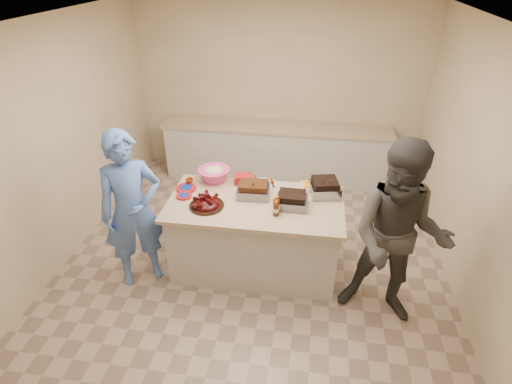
# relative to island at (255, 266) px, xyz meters

# --- Properties ---
(room) EXTENTS (4.50, 5.00, 2.70)m
(room) POSITION_rel_island_xyz_m (-0.03, 0.07, 0.00)
(room) COLOR beige
(room) RESTS_ON ground
(back_counter) EXTENTS (3.60, 0.64, 0.90)m
(back_counter) POSITION_rel_island_xyz_m (-0.03, 2.27, 0.45)
(back_counter) COLOR beige
(back_counter) RESTS_ON ground
(island) EXTENTS (1.91, 1.01, 0.90)m
(island) POSITION_rel_island_xyz_m (0.00, 0.00, 0.00)
(island) COLOR beige
(island) RESTS_ON ground
(rib_platter) EXTENTS (0.46, 0.46, 0.15)m
(rib_platter) POSITION_rel_island_xyz_m (-0.50, -0.16, 0.90)
(rib_platter) COLOR #410606
(rib_platter) RESTS_ON island
(pulled_pork_tray) EXTENTS (0.36, 0.28, 0.11)m
(pulled_pork_tray) POSITION_rel_island_xyz_m (-0.04, 0.12, 0.90)
(pulled_pork_tray) COLOR #47230F
(pulled_pork_tray) RESTS_ON island
(brisket_tray) EXTENTS (0.33, 0.27, 0.10)m
(brisket_tray) POSITION_rel_island_xyz_m (0.39, -0.02, 0.90)
(brisket_tray) COLOR black
(brisket_tray) RESTS_ON island
(roasting_pan) EXTENTS (0.37, 0.37, 0.13)m
(roasting_pan) POSITION_rel_island_xyz_m (0.74, 0.28, 0.90)
(roasting_pan) COLOR gray
(roasting_pan) RESTS_ON island
(coleslaw_bowl) EXTENTS (0.38, 0.38, 0.26)m
(coleslaw_bowl) POSITION_rel_island_xyz_m (-0.55, 0.40, 0.90)
(coleslaw_bowl) COLOR #D53A7F
(coleslaw_bowl) RESTS_ON island
(sausage_plate) EXTENTS (0.35, 0.35, 0.05)m
(sausage_plate) POSITION_rel_island_xyz_m (0.04, 0.40, 0.90)
(sausage_plate) COLOR silver
(sausage_plate) RESTS_ON island
(mac_cheese_dish) EXTENTS (0.31, 0.26, 0.07)m
(mac_cheese_dish) POSITION_rel_island_xyz_m (0.61, 0.39, 0.90)
(mac_cheese_dish) COLOR orange
(mac_cheese_dish) RESTS_ON island
(bbq_bottle_a) EXTENTS (0.07, 0.07, 0.21)m
(bbq_bottle_a) POSITION_rel_island_xyz_m (0.25, -0.18, 0.90)
(bbq_bottle_a) COLOR #3C1B0A
(bbq_bottle_a) RESTS_ON island
(bbq_bottle_b) EXTENTS (0.06, 0.06, 0.17)m
(bbq_bottle_b) POSITION_rel_island_xyz_m (0.25, -0.22, 0.90)
(bbq_bottle_b) COLOR #3C1B0A
(bbq_bottle_b) RESTS_ON island
(mustard_bottle) EXTENTS (0.04, 0.04, 0.12)m
(mustard_bottle) POSITION_rel_island_xyz_m (-0.18, 0.16, 0.90)
(mustard_bottle) COLOR #F2A300
(mustard_bottle) RESTS_ON island
(sauce_bowl) EXTENTS (0.13, 0.04, 0.13)m
(sauce_bowl) POSITION_rel_island_xyz_m (-0.14, 0.12, 0.90)
(sauce_bowl) COLOR silver
(sauce_bowl) RESTS_ON island
(plate_stack_large) EXTENTS (0.23, 0.23, 0.03)m
(plate_stack_large) POSITION_rel_island_xyz_m (-0.82, 0.15, 0.90)
(plate_stack_large) COLOR #A71115
(plate_stack_large) RESTS_ON island
(plate_stack_small) EXTENTS (0.17, 0.17, 0.02)m
(plate_stack_small) POSITION_rel_island_xyz_m (-0.80, -0.01, 0.90)
(plate_stack_small) COLOR #A71115
(plate_stack_small) RESTS_ON island
(plastic_cup) EXTENTS (0.09, 0.08, 0.09)m
(plastic_cup) POSITION_rel_island_xyz_m (-0.81, 0.25, 0.90)
(plastic_cup) COLOR #8E320A
(plastic_cup) RESTS_ON island
(basket_stack) EXTENTS (0.23, 0.19, 0.10)m
(basket_stack) POSITION_rel_island_xyz_m (-0.21, 0.40, 0.90)
(basket_stack) COLOR #A71115
(basket_stack) RESTS_ON island
(guest_blue) EXTENTS (1.50, 1.87, 0.43)m
(guest_blue) POSITION_rel_island_xyz_m (-1.25, -0.36, 0.00)
(guest_blue) COLOR #547DD3
(guest_blue) RESTS_ON ground
(guest_gray) EXTENTS (1.31, 2.07, 0.73)m
(guest_gray) POSITION_rel_island_xyz_m (1.42, -0.50, 0.00)
(guest_gray) COLOR #46423E
(guest_gray) RESTS_ON ground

